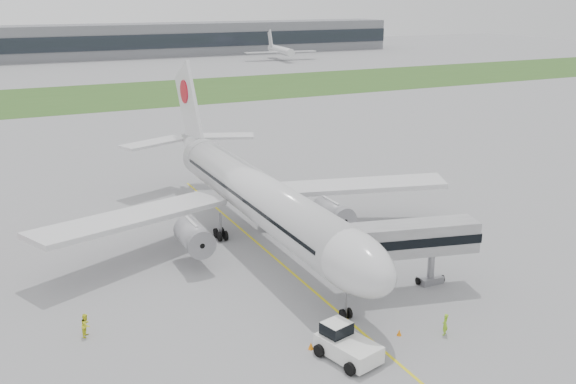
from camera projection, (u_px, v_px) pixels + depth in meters
name	position (u px, v px, depth m)	size (l,w,h in m)	color
ground	(273.00, 256.00, 67.13)	(600.00, 600.00, 0.00)	gray
apron_markings	(294.00, 274.00, 62.82)	(70.00, 70.00, 0.04)	yellow
grass_strip	(87.00, 97.00, 170.45)	(600.00, 50.00, 0.02)	#345921
terminal_building	(42.00, 43.00, 262.99)	(320.00, 22.30, 14.00)	gray
airliner	(254.00, 192.00, 69.65)	(48.13, 53.95, 17.88)	silver
pushback_tug	(345.00, 343.00, 48.19)	(4.26, 5.39, 2.49)	white
jet_bridge	(398.00, 241.00, 58.10)	(14.37, 5.92, 6.56)	#AAAAAD
safety_cone_left	(311.00, 346.00, 49.44)	(0.43, 0.43, 0.59)	orange
safety_cone_right	(399.00, 333.00, 51.43)	(0.39, 0.39, 0.53)	orange
ground_crew_near	(445.00, 324.00, 51.38)	(0.67, 0.44, 1.83)	#8BCB21
ground_crew_far	(86.00, 325.00, 51.17)	(0.94, 0.74, 1.94)	yellow
distant_aircraft_right	(281.00, 60.00, 266.61)	(30.19, 26.64, 11.54)	silver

